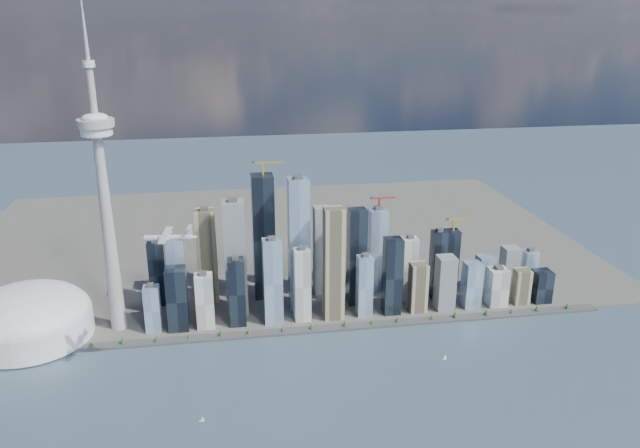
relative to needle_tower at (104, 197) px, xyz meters
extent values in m
plane|color=#334559|center=(300.00, -310.00, -235.84)|extent=(4000.00, 4000.00, 0.00)
cube|color=#383838|center=(300.00, -60.00, -233.84)|extent=(1100.00, 22.00, 4.00)
cube|color=#4C4C47|center=(300.00, 390.00, -234.34)|extent=(1400.00, 900.00, 3.00)
cylinder|color=#3F2D1E|center=(-90.00, -60.00, -230.64)|extent=(1.00, 1.00, 2.40)
cone|color=#1C4A1A|center=(-90.00, -60.00, -227.04)|extent=(7.20, 7.20, 8.00)
cylinder|color=#3F2D1E|center=(-3.33, -60.00, -230.64)|extent=(1.00, 1.00, 2.40)
cone|color=#1C4A1A|center=(-3.33, -60.00, -227.04)|extent=(7.20, 7.20, 8.00)
cylinder|color=#3F2D1E|center=(83.33, -60.00, -230.64)|extent=(1.00, 1.00, 2.40)
cone|color=#1C4A1A|center=(83.33, -60.00, -227.04)|extent=(7.20, 7.20, 8.00)
cylinder|color=#3F2D1E|center=(170.00, -60.00, -230.64)|extent=(1.00, 1.00, 2.40)
cone|color=#1C4A1A|center=(170.00, -60.00, -227.04)|extent=(7.20, 7.20, 8.00)
cylinder|color=#3F2D1E|center=(256.67, -60.00, -230.64)|extent=(1.00, 1.00, 2.40)
cone|color=#1C4A1A|center=(256.67, -60.00, -227.04)|extent=(7.20, 7.20, 8.00)
cylinder|color=#3F2D1E|center=(343.33, -60.00, -230.64)|extent=(1.00, 1.00, 2.40)
cone|color=#1C4A1A|center=(343.33, -60.00, -227.04)|extent=(7.20, 7.20, 8.00)
cylinder|color=#3F2D1E|center=(430.00, -60.00, -230.64)|extent=(1.00, 1.00, 2.40)
cone|color=#1C4A1A|center=(430.00, -60.00, -227.04)|extent=(7.20, 7.20, 8.00)
cylinder|color=#3F2D1E|center=(516.67, -60.00, -230.64)|extent=(1.00, 1.00, 2.40)
cone|color=#1C4A1A|center=(516.67, -60.00, -227.04)|extent=(7.20, 7.20, 8.00)
cylinder|color=#3F2D1E|center=(603.33, -60.00, -230.64)|extent=(1.00, 1.00, 2.40)
cone|color=#1C4A1A|center=(603.33, -60.00, -227.04)|extent=(7.20, 7.20, 8.00)
cylinder|color=#3F2D1E|center=(690.00, -60.00, -230.64)|extent=(1.00, 1.00, 2.40)
cone|color=#1C4A1A|center=(690.00, -60.00, -227.04)|extent=(7.20, 7.20, 8.00)
cylinder|color=#3F2D1E|center=(776.67, -60.00, -230.64)|extent=(1.00, 1.00, 2.40)
cone|color=#1C4A1A|center=(776.67, -60.00, -227.04)|extent=(7.20, 7.20, 8.00)
cube|color=black|center=(100.00, -20.00, -177.35)|extent=(34.00, 34.00, 110.97)
cube|color=#7E9DBF|center=(100.00, 30.00, -162.22)|extent=(30.00, 30.00, 141.24)
cube|color=silver|center=(150.00, -20.00, -184.92)|extent=(30.00, 30.00, 95.84)
cube|color=tan|center=(150.00, 85.00, -144.57)|extent=(36.00, 36.00, 176.55)
cube|color=gray|center=(205.00, 30.00, -129.43)|extent=(38.00, 38.00, 206.81)
cube|color=black|center=(205.00, -20.00, -172.31)|extent=(28.00, 28.00, 121.06)
cube|color=#7E9DBF|center=(260.00, -20.00, -157.18)|extent=(32.00, 32.00, 151.33)
cube|color=black|center=(260.00, 85.00, -114.30)|extent=(40.00, 40.00, 237.08)
cube|color=#7E9DBF|center=(315.00, 30.00, -111.78)|extent=(36.00, 36.00, 242.12)
cube|color=silver|center=(315.00, -20.00, -167.26)|extent=(28.00, 28.00, 131.15)
cube|color=tan|center=(370.00, -20.00, -131.95)|extent=(34.00, 34.00, 201.77)
cube|color=gray|center=(370.00, 85.00, -147.09)|extent=(30.00, 30.00, 171.50)
cube|color=black|center=(425.00, 30.00, -142.04)|extent=(32.00, 32.00, 181.59)
cube|color=#7E9DBF|center=(425.00, -20.00, -177.35)|extent=(26.00, 26.00, 110.97)
cube|color=black|center=(475.00, -20.00, -162.22)|extent=(30.00, 30.00, 141.24)
cube|color=#7E9DBF|center=(475.00, 85.00, -152.13)|extent=(34.00, 34.00, 161.41)
cube|color=silver|center=(525.00, 30.00, -172.31)|extent=(28.00, 28.00, 121.06)
cube|color=tan|center=(525.00, -20.00, -187.44)|extent=(30.00, 30.00, 90.80)
cube|color=gray|center=(575.00, -20.00, -182.40)|extent=(32.00, 32.00, 100.88)
cube|color=black|center=(575.00, 30.00, -167.26)|extent=(26.00, 26.00, 131.15)
cube|color=#7E9DBF|center=(625.00, -20.00, -189.96)|extent=(30.00, 30.00, 85.75)
cube|color=black|center=(625.00, 85.00, -177.35)|extent=(28.00, 28.00, 110.97)
cube|color=#7E9DBF|center=(675.00, 30.00, -195.01)|extent=(30.00, 30.00, 75.66)
cube|color=silver|center=(675.00, -20.00, -197.53)|extent=(34.00, 34.00, 70.62)
cube|color=tan|center=(720.00, -20.00, -200.05)|extent=(28.00, 28.00, 65.57)
cube|color=gray|center=(720.00, 30.00, -187.44)|extent=(30.00, 30.00, 90.80)
cube|color=black|center=(765.00, -20.00, -202.57)|extent=(32.00, 32.00, 60.53)
cube|color=#7E9DBF|center=(765.00, 30.00, -192.49)|extent=(26.00, 26.00, 80.71)
cube|color=black|center=(60.00, 85.00, -172.31)|extent=(30.00, 30.00, 121.06)
cube|color=#7E9DBF|center=(60.00, -20.00, -192.49)|extent=(26.00, 26.00, 80.71)
cube|color=gold|center=(260.00, 85.00, 15.24)|extent=(3.00, 3.00, 22.00)
cube|color=gold|center=(268.25, 85.00, 26.24)|extent=(55.00, 2.20, 2.20)
cube|color=#383838|center=(243.50, 85.00, 28.24)|extent=(6.00, 4.00, 4.00)
cube|color=#9F2416|center=(475.00, 85.00, -60.42)|extent=(3.00, 3.00, 22.00)
cube|color=#9F2416|center=(482.20, 85.00, -49.42)|extent=(48.00, 2.20, 2.20)
cube|color=#383838|center=(460.60, 85.00, -47.42)|extent=(6.00, 4.00, 4.00)
cube|color=gold|center=(625.00, 85.00, -110.87)|extent=(3.00, 3.00, 22.00)
cube|color=gold|center=(631.75, 85.00, -99.87)|extent=(45.00, 2.20, 2.20)
cube|color=#383838|center=(611.50, 85.00, -97.87)|extent=(6.00, 4.00, 4.00)
cone|color=#9E9E99|center=(0.00, 0.00, -62.84)|extent=(26.00, 26.00, 340.00)
cylinder|color=silver|center=(0.00, 0.00, 107.16)|extent=(48.00, 48.00, 14.00)
cylinder|color=#9E9E99|center=(0.00, 0.00, 119.16)|extent=(56.00, 56.00, 12.00)
ellipsoid|color=silver|center=(0.00, 0.00, 127.16)|extent=(40.00, 40.00, 14.00)
cylinder|color=#9E9E99|center=(0.00, 0.00, 167.16)|extent=(11.00, 11.00, 80.00)
cylinder|color=silver|center=(0.00, 0.00, 207.16)|extent=(18.00, 18.00, 10.00)
cone|color=silver|center=(0.00, 0.00, 265.16)|extent=(7.00, 7.00, 105.00)
cylinder|color=silver|center=(-140.00, -10.00, -210.84)|extent=(200.00, 200.00, 44.00)
ellipsoid|color=silver|center=(-140.00, -10.00, -188.84)|extent=(200.00, 200.00, 84.00)
cylinder|color=silver|center=(110.04, -180.37, -9.23)|extent=(62.89, 14.01, 7.68)
cone|color=silver|center=(77.79, -177.06, -9.23)|extent=(9.15, 8.50, 7.68)
cone|color=silver|center=(143.48, -183.80, -9.23)|extent=(12.73, 8.87, 7.68)
cube|color=silver|center=(107.65, -180.13, -5.15)|extent=(16.42, 67.87, 1.20)
cylinder|color=silver|center=(106.30, -193.26, -7.07)|extent=(13.58, 5.65, 4.32)
cylinder|color=silver|center=(109.00, -166.99, -7.07)|extent=(13.58, 5.65, 4.32)
cylinder|color=#3F3F3F|center=(99.13, -192.53, -7.07)|extent=(1.34, 9.59, 9.61)
cylinder|color=#3F3F3F|center=(101.83, -166.25, -7.07)|extent=(1.34, 9.59, 9.61)
cube|color=silver|center=(139.90, -183.43, -1.55)|extent=(6.79, 1.64, 13.21)
cube|color=silver|center=(139.90, -183.43, 5.18)|extent=(7.46, 22.04, 0.84)
cube|color=white|center=(143.44, -280.56, -235.42)|extent=(6.53, 2.77, 0.84)
cylinder|color=#999999|center=(143.44, -280.56, -230.57)|extent=(0.25, 0.25, 9.49)
cube|color=white|center=(516.84, -184.36, -235.42)|extent=(6.45, 2.60, 0.84)
cylinder|color=#999999|center=(516.84, -184.36, -230.61)|extent=(0.25, 0.25, 9.41)
camera|label=1|loc=(186.63, -996.20, 284.55)|focal=35.00mm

